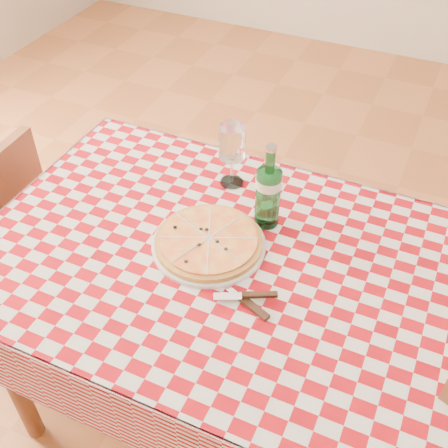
% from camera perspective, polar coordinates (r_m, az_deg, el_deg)
% --- Properties ---
extents(dining_table, '(1.20, 0.80, 0.75)m').
position_cam_1_polar(dining_table, '(1.54, -0.24, -5.96)').
color(dining_table, brown).
rests_on(dining_table, ground).
extents(tablecloth, '(1.30, 0.90, 0.01)m').
position_cam_1_polar(tablecloth, '(1.47, -0.26, -3.51)').
color(tablecloth, maroon).
rests_on(tablecloth, dining_table).
extents(pizza_plate, '(0.40, 0.40, 0.04)m').
position_cam_1_polar(pizza_plate, '(1.48, -1.56, -1.72)').
color(pizza_plate, '#CD8B44').
rests_on(pizza_plate, tablecloth).
extents(water_bottle, '(0.08, 0.08, 0.25)m').
position_cam_1_polar(water_bottle, '(1.48, 4.55, 3.84)').
color(water_bottle, '#1A682B').
rests_on(water_bottle, tablecloth).
extents(wine_glass, '(0.09, 0.09, 0.20)m').
position_cam_1_polar(wine_glass, '(1.64, 0.83, 6.95)').
color(wine_glass, white).
rests_on(wine_glass, tablecloth).
extents(cutlery, '(0.23, 0.20, 0.02)m').
position_cam_1_polar(cutlery, '(1.36, 1.81, -7.37)').
color(cutlery, silver).
rests_on(cutlery, tablecloth).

